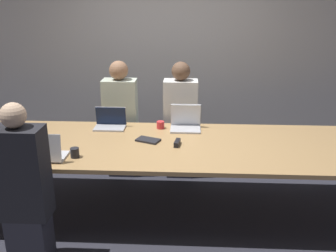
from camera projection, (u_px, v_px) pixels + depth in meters
name	position (u px, v px, depth m)	size (l,w,h in m)	color
ground_plane	(162.00, 210.00, 3.96)	(24.00, 24.00, 0.00)	#2D2D38
curtain_wall	(170.00, 52.00, 5.17)	(12.00, 0.06, 2.80)	#BCB7B2
conference_table	(161.00, 148.00, 3.72)	(4.47, 1.26, 0.76)	tan
laptop_near_left	(45.00, 152.00, 3.31)	(0.35, 0.26, 0.27)	silver
person_near_left	(24.00, 190.00, 2.98)	(0.40, 0.24, 1.41)	#2D2D38
cup_near_left	(75.00, 153.00, 3.38)	(0.08, 0.08, 0.09)	#232328
laptop_far_center	(186.00, 122.00, 4.09)	(0.33, 0.26, 0.27)	#B7B7BC
person_far_center	(180.00, 122.00, 4.53)	(0.40, 0.24, 1.43)	#2D2D38
cup_far_center	(160.00, 125.00, 4.11)	(0.08, 0.08, 0.08)	red
laptop_far_midleft	(110.00, 122.00, 4.13)	(0.34, 0.22, 0.22)	#B7B7BC
person_far_midleft	(121.00, 121.00, 4.56)	(0.40, 0.24, 1.43)	#2D2D38
stapler	(177.00, 143.00, 3.65)	(0.07, 0.15, 0.05)	black
notebook	(148.00, 140.00, 3.76)	(0.26, 0.21, 0.02)	#232328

